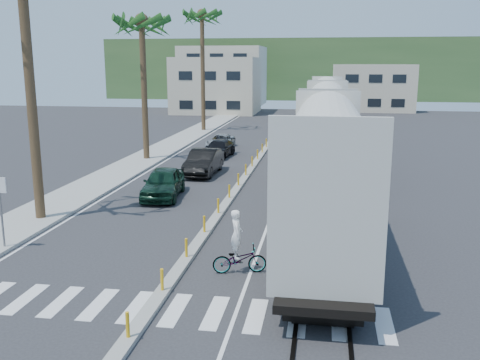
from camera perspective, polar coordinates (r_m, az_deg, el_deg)
name	(u,v)px	position (r m, az deg, el deg)	size (l,w,h in m)	color
ground	(171,282)	(18.27, -7.33, -10.72)	(140.00, 140.00, 0.00)	#28282B
sidewalk	(156,153)	(43.79, -8.91, 2.91)	(3.00, 90.00, 0.15)	gray
rails	(325,151)	(44.67, 9.07, 3.03)	(1.56, 100.00, 0.06)	black
median	(252,167)	(37.06, 1.29, 1.37)	(0.45, 60.00, 0.85)	gray
crosswalk	(153,308)	(16.53, -9.31, -13.34)	(14.00, 2.20, 0.01)	silver
lane_markings	(234,156)	(42.30, -0.68, 2.63)	(9.42, 90.00, 0.01)	silver
freight_train	(326,121)	(40.64, 9.19, 6.21)	(3.00, 60.94, 5.85)	beige
palm_trees	(147,11)	(41.08, -9.89, 17.29)	(3.50, 37.20, 13.75)	brown
street_sign	(0,201)	(22.41, -24.21, -2.06)	(0.60, 0.08, 3.00)	slate
buildings	(256,81)	(88.53, 1.70, 10.52)	(38.00, 27.00, 10.00)	beige
hillside	(303,69)	(116.21, 6.74, 11.67)	(80.00, 20.00, 12.00)	#385628
car_lead	(163,183)	(29.20, -8.19, -0.31)	(2.37, 4.87, 1.60)	black
car_second	(204,162)	(35.07, -3.90, 1.93)	(1.81, 4.97, 1.63)	black
car_third	(219,149)	(41.52, -2.29, 3.34)	(2.20, 4.61, 1.30)	black
car_rear	(220,141)	(46.01, -2.11, 4.15)	(2.07, 4.30, 1.18)	#B4B6B9
cyclist	(239,253)	(18.61, -0.12, -7.83)	(1.55, 2.18, 2.26)	#9EA0A5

